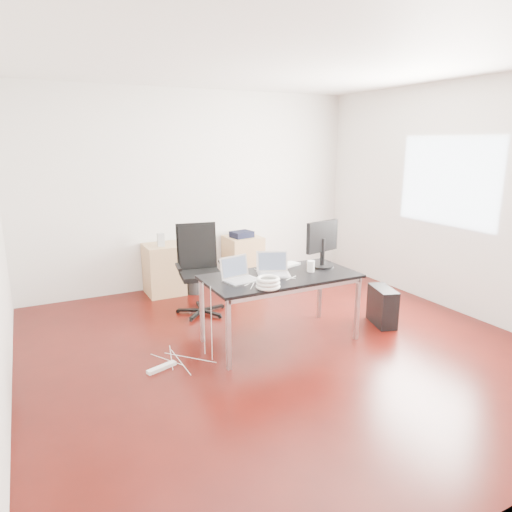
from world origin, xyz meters
name	(u,v)px	position (x,y,z in m)	size (l,w,h in m)	color
room_shell	(285,213)	(0.04, 0.00, 1.40)	(5.00, 5.00, 5.00)	#340905
desk	(280,280)	(0.07, 0.13, 0.68)	(1.60, 0.80, 0.73)	black
office_chair	(199,265)	(-0.38, 1.34, 0.61)	(0.55, 0.57, 1.08)	black
filing_cabinet_left	(164,269)	(-0.59, 2.23, 0.35)	(0.50, 0.50, 0.70)	#A37D51
filing_cabinet_right	(243,259)	(0.64, 2.23, 0.35)	(0.50, 0.50, 0.70)	#A37D51
pc_tower	(382,306)	(1.36, -0.02, 0.22)	(0.20, 0.45, 0.44)	black
wastebasket	(195,283)	(-0.21, 2.05, 0.14)	(0.24, 0.24, 0.28)	black
power_strip	(162,368)	(-1.24, 0.06, 0.02)	(0.30, 0.06, 0.04)	white
laptop_left	(239,275)	(-0.39, 0.16, 0.79)	(0.37, 0.31, 0.23)	silver
laptop_right	(274,270)	(0.02, 0.18, 0.79)	(0.40, 0.36, 0.23)	silver
monitor	(322,241)	(0.65, 0.23, 1.01)	(0.45, 0.26, 0.51)	black
keyboard	(283,266)	(0.25, 0.38, 0.74)	(0.44, 0.14, 0.02)	white
cup_white	(311,266)	(0.43, 0.10, 0.79)	(0.08, 0.08, 0.12)	white
cup_brown	(310,266)	(0.44, 0.13, 0.78)	(0.08, 0.08, 0.10)	brown
cable_coil	(268,283)	(-0.25, -0.19, 0.78)	(0.24, 0.24, 0.11)	white
power_adapter	(272,282)	(-0.14, -0.07, 0.74)	(0.07, 0.07, 0.03)	white
speaker	(161,240)	(-0.63, 2.15, 0.79)	(0.09, 0.08, 0.18)	#9E9E9E
navy_garment	(242,234)	(0.60, 2.20, 0.74)	(0.30, 0.24, 0.09)	black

